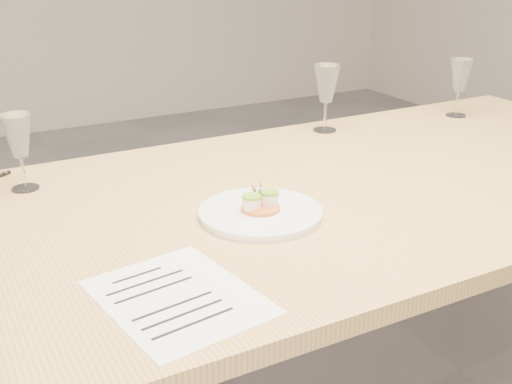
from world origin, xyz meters
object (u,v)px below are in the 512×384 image
recipe_sheet (178,297)px  dinner_plate (261,212)px  wine_glass_3 (460,77)px  wine_glass_2 (326,85)px  dining_table (289,219)px  wine_glass_1 (18,138)px

recipe_sheet → dinner_plate: bearing=30.3°
dinner_plate → wine_glass_3: 1.08m
recipe_sheet → wine_glass_3: bearing=18.7°
wine_glass_3 → recipe_sheet: bearing=-153.0°
wine_glass_2 → wine_glass_3: (0.49, -0.06, -0.01)m
wine_glass_2 → wine_glass_3: bearing=-7.4°
dining_table → wine_glass_3: (0.86, 0.34, 0.20)m
dinner_plate → wine_glass_2: wine_glass_2 is taller
recipe_sheet → wine_glass_3: size_ratio=1.71×
dining_table → wine_glass_3: size_ratio=12.55×
dining_table → wine_glass_1: 0.66m
wine_glass_3 → dining_table: bearing=-158.8°
wine_glass_1 → wine_glass_3: bearing=0.3°
dining_table → dinner_plate: size_ratio=8.96×
wine_glass_2 → wine_glass_1: bearing=-175.5°
dinner_plate → wine_glass_3: size_ratio=1.40×
wine_glass_1 → wine_glass_2: size_ratio=0.90×
wine_glass_1 → dining_table: bearing=-31.2°
dinner_plate → recipe_sheet: (-0.29, -0.23, -0.01)m
recipe_sheet → wine_glass_1: bearing=93.4°
recipe_sheet → wine_glass_2: wine_glass_2 is taller
dining_table → wine_glass_1: wine_glass_1 is taller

